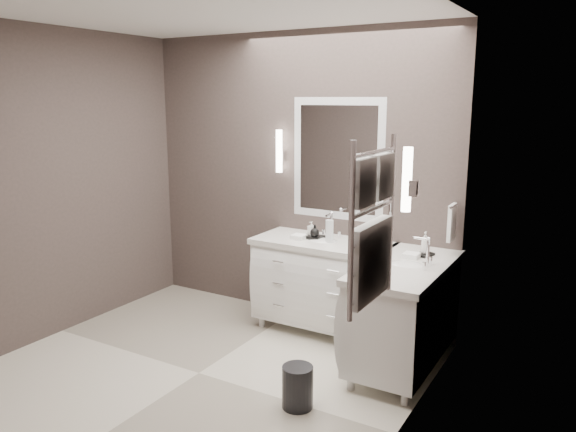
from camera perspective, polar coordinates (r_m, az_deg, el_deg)
The scene contains 20 objects.
floor at distance 4.58m, azimuth -9.04°, elevation -15.53°, with size 3.20×3.00×0.01m, color silver.
ceiling at distance 4.11m, azimuth -10.35°, elevation 20.29°, with size 3.20×3.00×0.01m, color white.
wall_back at distance 5.36m, azimuth 0.74°, elevation 3.94°, with size 3.20×0.01×2.70m, color #423835.
wall_left at distance 5.30m, azimuth -23.10°, elevation 2.90°, with size 0.01×3.00×2.70m, color #423835.
wall_right at distance 3.35m, azimuth 11.90°, elevation -1.16°, with size 0.01×3.00×2.70m, color #423835.
vanity_back at distance 5.11m, azimuth 3.56°, elevation -6.46°, with size 1.24×0.59×0.97m.
vanity_right at distance 4.51m, azimuth 11.74°, elevation -9.24°, with size 0.59×1.24×0.97m.
mirror_back at distance 5.11m, azimuth 5.06°, elevation 5.77°, with size 0.90×0.02×1.10m.
mirror_right at distance 4.08m, azimuth 15.42°, elevation 3.83°, with size 0.02×0.90×1.10m.
sconce_back at distance 5.33m, azimuth -0.91°, elevation 6.52°, with size 0.06×0.06×0.40m.
sconce_right at distance 3.54m, azimuth 11.99°, elevation 3.52°, with size 0.06×0.06×0.40m.
towel_bar_corner at distance 4.70m, azimuth 16.31°, elevation -0.57°, with size 0.03×0.22×0.30m.
towel_ladder at distance 2.99m, azimuth 8.48°, elevation -1.76°, with size 0.06×0.58×0.90m.
waste_bin at distance 4.02m, azimuth 0.98°, elevation -16.97°, with size 0.21×0.21×0.30m, color black.
amenity_tray_back at distance 5.07m, azimuth 2.59°, elevation -2.13°, with size 0.18×0.13×0.03m, color black.
amenity_tray_right at distance 4.65m, azimuth 13.70°, elevation -3.81°, with size 0.11×0.14×0.02m, color black.
water_bottle at distance 4.92m, azimuth 4.24°, elevation -1.56°, with size 0.07×0.07×0.20m, color silver.
soap_bottle_a at distance 5.09m, azimuth 2.40°, elevation -1.24°, with size 0.05×0.06×0.12m, color white.
soap_bottle_b at distance 5.02m, azimuth 2.74°, elevation -1.50°, with size 0.08×0.08×0.11m, color black.
soap_bottle_c at distance 4.62m, azimuth 13.76°, elevation -2.63°, with size 0.07×0.07×0.18m, color white.
Camera 1 is at (2.63, -3.11, 2.09)m, focal length 35.00 mm.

